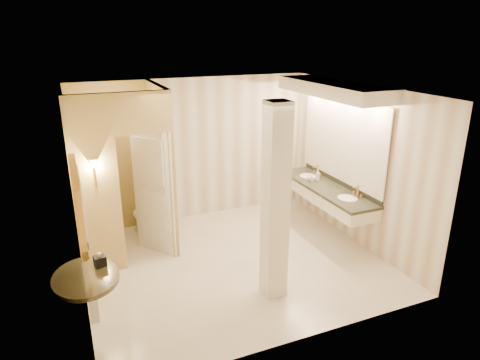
% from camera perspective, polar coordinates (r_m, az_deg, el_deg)
% --- Properties ---
extents(floor, '(4.50, 4.50, 0.00)m').
position_cam_1_polar(floor, '(6.97, -0.82, -10.81)').
color(floor, white).
rests_on(floor, ground).
extents(ceiling, '(4.50, 4.50, 0.00)m').
position_cam_1_polar(ceiling, '(6.08, -0.94, 11.79)').
color(ceiling, silver).
rests_on(ceiling, wall_back).
extents(wall_back, '(4.50, 0.02, 2.70)m').
position_cam_1_polar(wall_back, '(8.20, -6.14, 4.03)').
color(wall_back, silver).
rests_on(wall_back, floor).
extents(wall_front, '(4.50, 0.02, 2.70)m').
position_cam_1_polar(wall_front, '(4.75, 8.29, -7.76)').
color(wall_front, silver).
rests_on(wall_front, floor).
extents(wall_left, '(0.02, 4.00, 2.70)m').
position_cam_1_polar(wall_left, '(5.99, -21.29, -3.07)').
color(wall_left, silver).
rests_on(wall_left, floor).
extents(wall_right, '(0.02, 4.00, 2.70)m').
position_cam_1_polar(wall_right, '(7.49, 15.30, 1.96)').
color(wall_right, silver).
rests_on(wall_right, floor).
extents(toilet_closet, '(1.50, 1.55, 2.70)m').
position_cam_1_polar(toilet_closet, '(6.98, -12.55, 1.23)').
color(toilet_closet, '#F0DE7D').
rests_on(toilet_closet, floor).
extents(wall_sconce, '(0.14, 0.14, 0.42)m').
position_cam_1_polar(wall_sconce, '(6.28, -18.95, 1.94)').
color(wall_sconce, gold).
rests_on(wall_sconce, toilet_closet).
extents(vanity, '(0.75, 2.47, 2.09)m').
position_cam_1_polar(vanity, '(7.57, 12.01, 4.59)').
color(vanity, white).
rests_on(vanity, floor).
extents(console_shelf, '(0.92, 0.92, 1.91)m').
position_cam_1_polar(console_shelf, '(5.03, -20.29, -7.37)').
color(console_shelf, black).
rests_on(console_shelf, floor).
extents(pillar, '(0.29, 0.29, 2.70)m').
position_cam_1_polar(pillar, '(5.62, 4.73, -3.19)').
color(pillar, white).
rests_on(pillar, floor).
extents(tissue_box, '(0.15, 0.15, 0.13)m').
position_cam_1_polar(tissue_box, '(5.37, -18.17, -10.22)').
color(tissue_box, black).
rests_on(tissue_box, console_shelf).
extents(toilet, '(0.55, 0.74, 0.68)m').
position_cam_1_polar(toilet, '(7.89, -12.58, -4.78)').
color(toilet, white).
rests_on(toilet, floor).
extents(soap_bottle_a, '(0.06, 0.06, 0.12)m').
position_cam_1_polar(soap_bottle_a, '(7.97, 9.49, 0.30)').
color(soap_bottle_a, beige).
rests_on(soap_bottle_a, vanity).
extents(soap_bottle_b, '(0.12, 0.12, 0.13)m').
position_cam_1_polar(soap_bottle_b, '(7.98, 9.23, 0.36)').
color(soap_bottle_b, silver).
rests_on(soap_bottle_b, vanity).
extents(soap_bottle_c, '(0.11, 0.11, 0.22)m').
position_cam_1_polar(soap_bottle_c, '(7.98, 10.31, 0.65)').
color(soap_bottle_c, '#C6B28C').
rests_on(soap_bottle_c, vanity).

